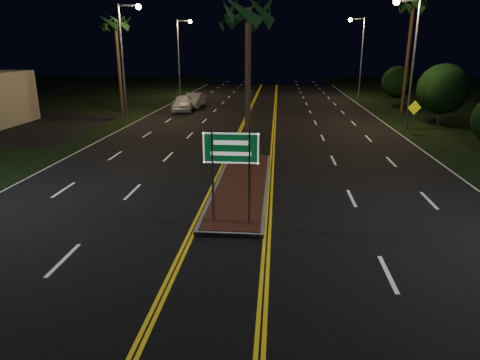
# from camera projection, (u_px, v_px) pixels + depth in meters

# --- Properties ---
(ground) EXTENTS (120.00, 120.00, 0.00)m
(ground) POSITION_uv_depth(u_px,v_px,m) (221.00, 267.00, 11.76)
(ground) COLOR black
(ground) RESTS_ON ground
(median_island) EXTENTS (2.25, 10.25, 0.17)m
(median_island) POSITION_uv_depth(u_px,v_px,m) (242.00, 185.00, 18.40)
(median_island) COLOR gray
(median_island) RESTS_ON ground
(highway_sign) EXTENTS (1.80, 0.08, 3.20)m
(highway_sign) POSITION_uv_depth(u_px,v_px,m) (231.00, 157.00, 13.71)
(highway_sign) COLOR gray
(highway_sign) RESTS_ON ground
(streetlight_left_mid) EXTENTS (1.91, 0.44, 9.00)m
(streetlight_left_mid) POSITION_uv_depth(u_px,v_px,m) (126.00, 49.00, 33.80)
(streetlight_left_mid) COLOR gray
(streetlight_left_mid) RESTS_ON ground
(streetlight_left_far) EXTENTS (1.91, 0.44, 9.00)m
(streetlight_left_far) POSITION_uv_depth(u_px,v_px,m) (181.00, 48.00, 52.82)
(streetlight_left_far) COLOR gray
(streetlight_left_far) RESTS_ON ground
(streetlight_right_mid) EXTENTS (1.91, 0.44, 9.00)m
(streetlight_right_mid) POSITION_uv_depth(u_px,v_px,m) (409.00, 49.00, 30.12)
(streetlight_right_mid) COLOR gray
(streetlight_right_mid) RESTS_ON ground
(streetlight_right_far) EXTENTS (1.91, 0.44, 9.00)m
(streetlight_right_far) POSITION_uv_depth(u_px,v_px,m) (359.00, 48.00, 49.15)
(streetlight_right_far) COLOR gray
(streetlight_right_far) RESTS_ON ground
(palm_median) EXTENTS (2.40, 2.40, 8.30)m
(palm_median) POSITION_uv_depth(u_px,v_px,m) (248.00, 13.00, 19.59)
(palm_median) COLOR #382819
(palm_median) RESTS_ON ground
(palm_left_far) EXTENTS (2.40, 2.40, 8.80)m
(palm_left_far) POSITION_uv_depth(u_px,v_px,m) (115.00, 24.00, 37.16)
(palm_left_far) COLOR #382819
(palm_left_far) RESTS_ON ground
(palm_right_far) EXTENTS (2.40, 2.40, 10.30)m
(palm_right_far) POSITION_uv_depth(u_px,v_px,m) (413.00, 6.00, 36.52)
(palm_right_far) COLOR #382819
(palm_right_far) RESTS_ON ground
(shrub_mid) EXTENTS (3.78, 3.78, 4.62)m
(shrub_mid) POSITION_uv_depth(u_px,v_px,m) (443.00, 89.00, 32.61)
(shrub_mid) COLOR #382819
(shrub_mid) RESTS_ON ground
(shrub_far) EXTENTS (3.24, 3.24, 3.96)m
(shrub_far) POSITION_uv_depth(u_px,v_px,m) (398.00, 82.00, 44.16)
(shrub_far) COLOR #382819
(shrub_far) RESTS_ON ground
(car_near) EXTENTS (2.82, 5.56, 1.79)m
(car_near) POSITION_uv_depth(u_px,v_px,m) (183.00, 102.00, 40.10)
(car_near) COLOR white
(car_near) RESTS_ON ground
(car_far) EXTENTS (2.33, 5.03, 1.65)m
(car_far) POSITION_uv_depth(u_px,v_px,m) (194.00, 99.00, 42.59)
(car_far) COLOR #AEAFB8
(car_far) RESTS_ON ground
(warning_sign) EXTENTS (0.94, 0.25, 2.30)m
(warning_sign) POSITION_uv_depth(u_px,v_px,m) (414.00, 113.00, 29.34)
(warning_sign) COLOR gray
(warning_sign) RESTS_ON ground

